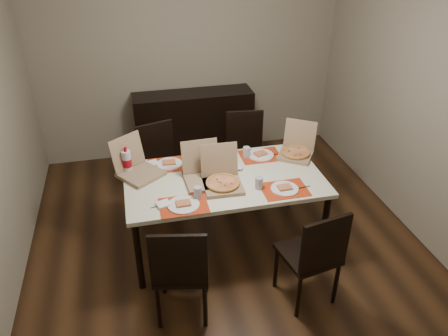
{
  "coord_description": "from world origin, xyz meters",
  "views": [
    {
      "loc": [
        -0.79,
        -3.33,
        2.85
      ],
      "look_at": [
        -0.02,
        -0.02,
        0.85
      ],
      "focal_mm": 35.0,
      "sensor_mm": 36.0,
      "label": 1
    }
  ],
  "objects_px": {
    "dining_table": "(224,184)",
    "chair_far_left": "(160,163)",
    "chair_far_right": "(245,149)",
    "dip_bowl": "(238,168)",
    "chair_near_right": "(314,254)",
    "sideboard": "(194,126)",
    "chair_near_left": "(181,269)",
    "soda_bottle": "(127,162)",
    "pizza_box_center": "(222,180)"
  },
  "relations": [
    {
      "from": "chair_far_right",
      "to": "soda_bottle",
      "type": "bearing_deg",
      "value": -154.4
    },
    {
      "from": "chair_far_right",
      "to": "sideboard",
      "type": "bearing_deg",
      "value": 116.9
    },
    {
      "from": "sideboard",
      "to": "soda_bottle",
      "type": "height_order",
      "value": "soda_bottle"
    },
    {
      "from": "chair_near_right",
      "to": "dip_bowl",
      "type": "height_order",
      "value": "chair_near_right"
    },
    {
      "from": "chair_far_right",
      "to": "dip_bowl",
      "type": "distance_m",
      "value": 0.89
    },
    {
      "from": "chair_far_right",
      "to": "dip_bowl",
      "type": "bearing_deg",
      "value": -110.8
    },
    {
      "from": "soda_bottle",
      "to": "chair_near_right",
      "type": "bearing_deg",
      "value": -41.14
    },
    {
      "from": "sideboard",
      "to": "chair_near_left",
      "type": "distance_m",
      "value": 2.69
    },
    {
      "from": "chair_far_right",
      "to": "soda_bottle",
      "type": "xyz_separation_m",
      "value": [
        -1.32,
        -0.63,
        0.35
      ]
    },
    {
      "from": "chair_near_left",
      "to": "chair_near_right",
      "type": "relative_size",
      "value": 1.0
    },
    {
      "from": "pizza_box_center",
      "to": "dining_table",
      "type": "bearing_deg",
      "value": 69.52
    },
    {
      "from": "chair_near_right",
      "to": "dining_table",
      "type": "bearing_deg",
      "value": 119.79
    },
    {
      "from": "dining_table",
      "to": "chair_far_left",
      "type": "bearing_deg",
      "value": 121.85
    },
    {
      "from": "chair_near_left",
      "to": "chair_near_right",
      "type": "xyz_separation_m",
      "value": [
        1.05,
        -0.08,
        0.0
      ]
    },
    {
      "from": "dip_bowl",
      "to": "soda_bottle",
      "type": "relative_size",
      "value": 0.39
    },
    {
      "from": "chair_near_left",
      "to": "soda_bottle",
      "type": "relative_size",
      "value": 3.48
    },
    {
      "from": "chair_far_left",
      "to": "dip_bowl",
      "type": "relative_size",
      "value": 8.9
    },
    {
      "from": "chair_near_right",
      "to": "chair_far_right",
      "type": "relative_size",
      "value": 1.0
    },
    {
      "from": "chair_near_right",
      "to": "chair_far_left",
      "type": "height_order",
      "value": "same"
    },
    {
      "from": "dip_bowl",
      "to": "soda_bottle",
      "type": "bearing_deg",
      "value": 170.66
    },
    {
      "from": "sideboard",
      "to": "soda_bottle",
      "type": "distance_m",
      "value": 1.79
    },
    {
      "from": "sideboard",
      "to": "chair_near_left",
      "type": "xyz_separation_m",
      "value": [
        -0.55,
        -2.63,
        0.06
      ]
    },
    {
      "from": "chair_near_left",
      "to": "pizza_box_center",
      "type": "relative_size",
      "value": 2.42
    },
    {
      "from": "sideboard",
      "to": "dining_table",
      "type": "xyz_separation_m",
      "value": [
        -0.02,
        -1.8,
        0.23
      ]
    },
    {
      "from": "chair_far_right",
      "to": "pizza_box_center",
      "type": "xyz_separation_m",
      "value": [
        -0.51,
        -1.05,
        0.29
      ]
    },
    {
      "from": "chair_near_left",
      "to": "pizza_box_center",
      "type": "xyz_separation_m",
      "value": [
        0.48,
        0.7,
        0.29
      ]
    },
    {
      "from": "dining_table",
      "to": "chair_near_right",
      "type": "bearing_deg",
      "value": -60.21
    },
    {
      "from": "pizza_box_center",
      "to": "chair_far_right",
      "type": "bearing_deg",
      "value": 63.89
    },
    {
      "from": "pizza_box_center",
      "to": "sideboard",
      "type": "bearing_deg",
      "value": 87.98
    },
    {
      "from": "sideboard",
      "to": "pizza_box_center",
      "type": "distance_m",
      "value": 1.96
    },
    {
      "from": "sideboard",
      "to": "chair_far_right",
      "type": "relative_size",
      "value": 1.61
    },
    {
      "from": "chair_near_right",
      "to": "pizza_box_center",
      "type": "relative_size",
      "value": 2.42
    },
    {
      "from": "soda_bottle",
      "to": "chair_near_left",
      "type": "bearing_deg",
      "value": -74.16
    },
    {
      "from": "chair_near_right",
      "to": "dip_bowl",
      "type": "xyz_separation_m",
      "value": [
        -0.36,
        1.03,
        0.25
      ]
    },
    {
      "from": "sideboard",
      "to": "chair_far_right",
      "type": "height_order",
      "value": "chair_far_right"
    },
    {
      "from": "dining_table",
      "to": "chair_far_left",
      "type": "distance_m",
      "value": 0.99
    },
    {
      "from": "dining_table",
      "to": "chair_far_left",
      "type": "relative_size",
      "value": 1.94
    },
    {
      "from": "chair_far_right",
      "to": "chair_far_left",
      "type": "bearing_deg",
      "value": -174.64
    },
    {
      "from": "chair_far_right",
      "to": "soda_bottle",
      "type": "relative_size",
      "value": 3.48
    },
    {
      "from": "chair_near_left",
      "to": "chair_far_right",
      "type": "relative_size",
      "value": 1.0
    },
    {
      "from": "chair_far_left",
      "to": "dip_bowl",
      "type": "bearing_deg",
      "value": -46.16
    },
    {
      "from": "dining_table",
      "to": "pizza_box_center",
      "type": "distance_m",
      "value": 0.18
    },
    {
      "from": "sideboard",
      "to": "pizza_box_center",
      "type": "relative_size",
      "value": 3.91
    },
    {
      "from": "sideboard",
      "to": "dining_table",
      "type": "distance_m",
      "value": 1.81
    },
    {
      "from": "pizza_box_center",
      "to": "chair_near_right",
      "type": "bearing_deg",
      "value": -53.97
    },
    {
      "from": "chair_near_left",
      "to": "chair_near_right",
      "type": "bearing_deg",
      "value": -4.12
    },
    {
      "from": "chair_near_right",
      "to": "chair_far_right",
      "type": "distance_m",
      "value": 1.83
    },
    {
      "from": "soda_bottle",
      "to": "sideboard",
      "type": "bearing_deg",
      "value": 60.01
    },
    {
      "from": "dip_bowl",
      "to": "dining_table",
      "type": "bearing_deg",
      "value": -143.04
    },
    {
      "from": "dining_table",
      "to": "chair_far_left",
      "type": "height_order",
      "value": "chair_far_left"
    }
  ]
}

